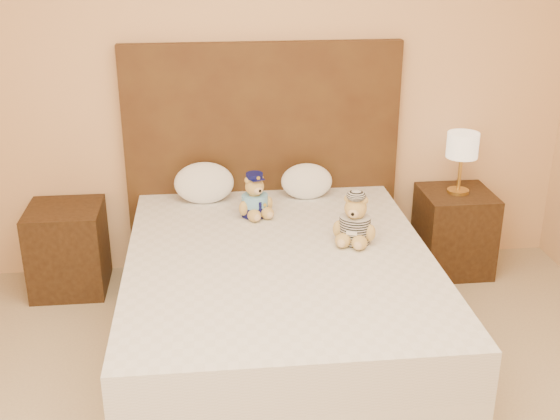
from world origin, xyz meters
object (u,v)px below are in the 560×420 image
at_px(pillow_left, 204,181).
at_px(lamp, 462,148).
at_px(teddy_prisoner, 355,219).
at_px(nightstand_left, 68,249).
at_px(pillow_right, 307,180).
at_px(nightstand_right, 454,231).
at_px(teddy_police, 255,195).
at_px(bed, 280,301).

bearing_deg(pillow_left, lamp, -1.05).
distance_m(teddy_prisoner, pillow_left, 1.08).
bearing_deg(nightstand_left, pillow_left, 1.98).
distance_m(lamp, pillow_right, 1.01).
distance_m(nightstand_right, teddy_police, 1.42).
height_order(teddy_prisoner, pillow_right, teddy_prisoner).
xyz_separation_m(lamp, teddy_police, (-1.34, -0.25, -0.17)).
bearing_deg(nightstand_left, lamp, 0.00).
xyz_separation_m(teddy_prisoner, pillow_left, (-0.81, 0.71, -0.01)).
xyz_separation_m(nightstand_right, teddy_prisoner, (-0.83, -0.68, 0.41)).
relative_size(nightstand_left, teddy_police, 2.08).
height_order(lamp, teddy_police, lamp).
bearing_deg(nightstand_left, teddy_police, -12.15).
bearing_deg(bed, lamp, 32.62).
bearing_deg(pillow_left, bed, -65.17).
bearing_deg(nightstand_right, pillow_right, 178.26).
relative_size(lamp, pillow_right, 1.23).
bearing_deg(teddy_prisoner, pillow_right, 126.91).
bearing_deg(pillow_left, nightstand_right, -1.05).
bearing_deg(lamp, nightstand_right, 0.00).
distance_m(bed, teddy_police, 0.69).
bearing_deg(lamp, pillow_right, 178.26).
height_order(nightstand_left, pillow_right, pillow_right).
distance_m(nightstand_left, lamp, 2.56).
distance_m(pillow_left, pillow_right, 0.65).
xyz_separation_m(bed, teddy_prisoner, (0.42, 0.12, 0.41)).
relative_size(lamp, pillow_left, 1.08).
height_order(nightstand_left, teddy_police, teddy_police).
bearing_deg(nightstand_right, teddy_police, -169.42).
bearing_deg(bed, nightstand_left, 147.38).
bearing_deg(lamp, teddy_police, -169.42).
height_order(bed, nightstand_right, same).
distance_m(bed, nightstand_left, 1.48).
distance_m(nightstand_left, nightstand_right, 2.50).
distance_m(nightstand_right, teddy_prisoner, 1.15).
distance_m(teddy_police, teddy_prisoner, 0.67).
xyz_separation_m(lamp, pillow_left, (-1.63, 0.03, -0.17)).
bearing_deg(teddy_police, pillow_left, 113.81).
relative_size(teddy_prisoner, pillow_left, 0.75).
distance_m(bed, teddy_prisoner, 0.60).
relative_size(nightstand_right, pillow_right, 1.69).
bearing_deg(lamp, nightstand_left, 180.00).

